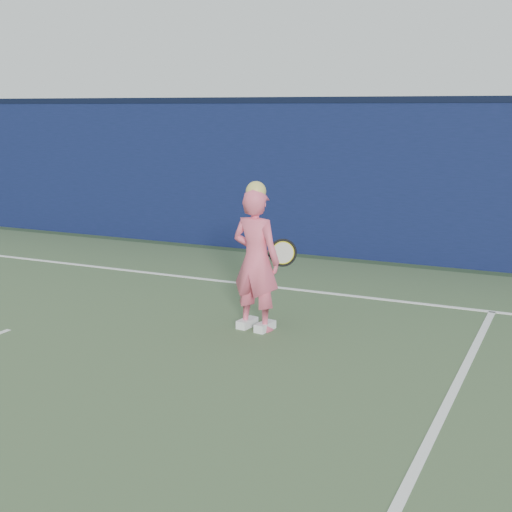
% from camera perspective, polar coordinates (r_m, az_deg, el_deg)
% --- Properties ---
extents(backstop_wall, '(24.00, 0.40, 2.50)m').
position_cam_1_polar(backstop_wall, '(12.64, -2.02, 6.44)').
color(backstop_wall, '#0C1536').
rests_on(backstop_wall, ground).
extents(wall_cap, '(24.00, 0.42, 0.10)m').
position_cam_1_polar(wall_cap, '(12.58, -2.06, 12.34)').
color(wall_cap, black).
rests_on(wall_cap, backstop_wall).
extents(player, '(0.63, 0.46, 1.66)m').
position_cam_1_polar(player, '(7.81, 0.00, -0.29)').
color(player, '#F35E7B').
rests_on(player, ground).
extents(racket, '(0.61, 0.21, 0.33)m').
position_cam_1_polar(racket, '(8.23, 1.95, 0.22)').
color(racket, black).
rests_on(racket, ground).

